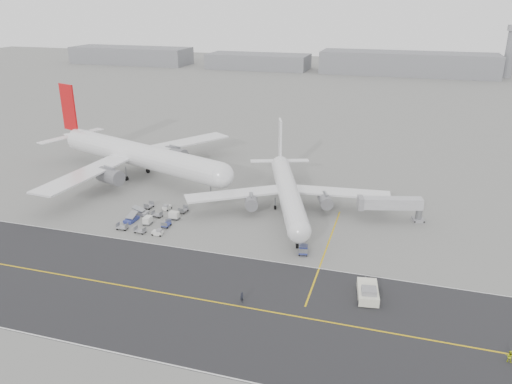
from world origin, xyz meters
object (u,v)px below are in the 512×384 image
(pushback_tug, at_px, (368,292))
(ground_crew_a, at_px, (242,297))
(control_tower, at_px, (511,51))
(airliner_b, at_px, (288,190))
(jet_bridge, at_px, (391,204))
(airliner_a, at_px, (137,154))
(ground_crew_b, at_px, (509,356))

(pushback_tug, bearing_deg, ground_crew_a, -167.74)
(control_tower, bearing_deg, airliner_b, -108.73)
(control_tower, relative_size, jet_bridge, 2.07)
(jet_bridge, distance_m, ground_crew_a, 45.67)
(airliner_a, distance_m, ground_crew_b, 101.47)
(jet_bridge, relative_size, ground_crew_b, 8.34)
(ground_crew_b, bearing_deg, ground_crew_a, 6.03)
(airliner_a, relative_size, ground_crew_a, 33.61)
(airliner_a, relative_size, ground_crew_b, 35.53)
(airliner_a, bearing_deg, ground_crew_a, -117.88)
(ground_crew_a, distance_m, ground_crew_b, 39.64)
(control_tower, bearing_deg, pushback_tug, -102.45)
(pushback_tug, bearing_deg, jet_bridge, 77.95)
(airliner_b, relative_size, ground_crew_b, 25.81)
(pushback_tug, relative_size, ground_crew_b, 5.04)
(jet_bridge, xyz_separation_m, ground_crew_a, (-21.54, -40.17, -2.98))
(control_tower, height_order, airliner_b, control_tower)
(jet_bridge, bearing_deg, control_tower, 61.34)
(airliner_b, distance_m, ground_crew_b, 59.54)
(airliner_b, bearing_deg, control_tower, 51.85)
(control_tower, bearing_deg, ground_crew_b, -98.12)
(control_tower, height_order, jet_bridge, control_tower)
(ground_crew_a, bearing_deg, pushback_tug, 38.51)
(airliner_b, xyz_separation_m, jet_bridge, (23.48, 0.52, -0.91))
(jet_bridge, bearing_deg, ground_crew_a, -133.22)
(control_tower, relative_size, ground_crew_b, 17.30)
(pushback_tug, height_order, ground_crew_a, pushback_tug)
(control_tower, xyz_separation_m, jet_bridge, (-58.63, -241.63, -12.32))
(airliner_b, bearing_deg, ground_crew_b, -65.14)
(airliner_b, distance_m, pushback_tug, 38.89)
(airliner_a, bearing_deg, jet_bridge, -79.22)
(ground_crew_a, relative_size, ground_crew_b, 1.06)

